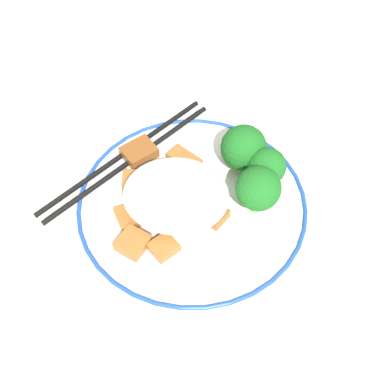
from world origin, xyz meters
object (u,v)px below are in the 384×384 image
at_px(broccoli_back_right, 244,148).
at_px(chopsticks, 126,158).
at_px(plate, 192,207).
at_px(broccoli_back_center, 267,167).
at_px(broccoli_back_left, 258,188).

height_order(broccoli_back_right, chopsticks, broccoli_back_right).
distance_m(plate, broccoli_back_center, 0.09).
bearing_deg(broccoli_back_center, broccoli_back_left, -105.03).
xyz_separation_m(broccoli_back_center, chopsticks, (-0.16, 0.02, -0.03)).
xyz_separation_m(broccoli_back_left, chopsticks, (-0.15, 0.05, -0.03)).
bearing_deg(chopsticks, plate, -33.64).
bearing_deg(broccoli_back_left, broccoli_back_right, 106.12).
bearing_deg(broccoli_back_right, plate, -131.81).
xyz_separation_m(plate, broccoli_back_right, (0.05, 0.06, 0.04)).
bearing_deg(broccoli_back_center, plate, -156.23).
height_order(broccoli_back_center, broccoli_back_right, broccoli_back_right).
relative_size(plate, chopsticks, 1.28).
bearing_deg(chopsticks, broccoli_back_center, -7.06).
distance_m(broccoli_back_left, chopsticks, 0.16).
height_order(broccoli_back_left, chopsticks, broccoli_back_left).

